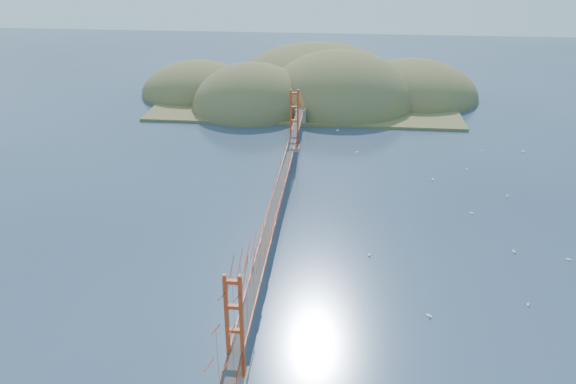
{
  "coord_description": "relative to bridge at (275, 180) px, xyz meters",
  "views": [
    {
      "loc": [
        8.63,
        -69.1,
        38.26
      ],
      "look_at": [
        1.8,
        0.0,
        5.4
      ],
      "focal_mm": 35.0,
      "sensor_mm": 36.0,
      "label": 1
    }
  ],
  "objects": [
    {
      "name": "sailboat_12",
      "position": [
        7.94,
        41.82,
        -6.85
      ],
      "size": [
        0.62,
        0.55,
        0.71
      ],
      "color": "white",
      "rests_on": "ground"
    },
    {
      "name": "sailboat_0",
      "position": [
        12.99,
        -6.73,
        -6.85
      ],
      "size": [
        0.61,
        0.65,
        0.73
      ],
      "color": "white",
      "rests_on": "ground"
    },
    {
      "name": "sailboat_17",
      "position": [
        42.95,
        33.13,
        -6.85
      ],
      "size": [
        0.66,
        0.64,
        0.75
      ],
      "color": "white",
      "rests_on": "ground"
    },
    {
      "name": "sailboat_9",
      "position": [
        35.12,
        13.03,
        -6.87
      ],
      "size": [
        0.52,
        0.52,
        0.58
      ],
      "color": "white",
      "rests_on": "ground"
    },
    {
      "name": "far_headlands",
      "position": [
        2.21,
        68.33,
        -7.01
      ],
      "size": [
        84.0,
        58.0,
        25.0
      ],
      "color": "brown",
      "rests_on": "ground"
    },
    {
      "name": "sailboat_2",
      "position": [
        38.14,
        -5.41,
        -6.86
      ],
      "size": [
        0.62,
        0.61,
        0.7
      ],
      "color": "white",
      "rests_on": "ground"
    },
    {
      "name": "sailboat_4",
      "position": [
        24.26,
        18.24,
        -6.86
      ],
      "size": [
        0.6,
        0.6,
        0.67
      ],
      "color": "white",
      "rests_on": "ground"
    },
    {
      "name": "bridge",
      "position": [
        0.0,
        0.0,
        0.0
      ],
      "size": [
        2.2,
        94.4,
        12.0
      ],
      "color": "gray",
      "rests_on": "ground"
    },
    {
      "name": "sailboat_3",
      "position": [
        11.89,
        29.71,
        -6.86
      ],
      "size": [
        0.59,
        0.53,
        0.66
      ],
      "color": "white",
      "rests_on": "ground"
    },
    {
      "name": "sailboat_5",
      "position": [
        31.72,
        -4.14,
        -6.85
      ],
      "size": [
        0.65,
        0.65,
        0.73
      ],
      "color": "white",
      "rests_on": "ground"
    },
    {
      "name": "sailboat_7",
      "position": [
        30.79,
        23.37,
        -6.87
      ],
      "size": [
        0.49,
        0.41,
        0.57
      ],
      "color": "white",
      "rests_on": "ground"
    },
    {
      "name": "sailboat_14",
      "position": [
        30.32,
        -15.61,
        -6.87
      ],
      "size": [
        0.5,
        0.52,
        0.58
      ],
      "color": "white",
      "rests_on": "ground"
    },
    {
      "name": "sailboat_8",
      "position": [
        35.24,
        32.65,
        -6.87
      ],
      "size": [
        0.54,
        0.54,
        0.57
      ],
      "color": "white",
      "rests_on": "ground"
    },
    {
      "name": "ground",
      "position": [
        0.0,
        -0.18,
        -7.01
      ],
      "size": [
        320.0,
        320.0,
        0.0
      ],
      "primitive_type": "plane",
      "color": "#293953",
      "rests_on": "ground"
    },
    {
      "name": "sailboat_6",
      "position": [
        19.06,
        -18.76,
        -6.85
      ],
      "size": [
        0.7,
        0.7,
        0.73
      ],
      "color": "white",
      "rests_on": "ground"
    },
    {
      "name": "sailboat_16",
      "position": [
        28.38,
        6.42,
        -6.86
      ],
      "size": [
        0.62,
        0.62,
        0.66
      ],
      "color": "white",
      "rests_on": "ground"
    }
  ]
}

